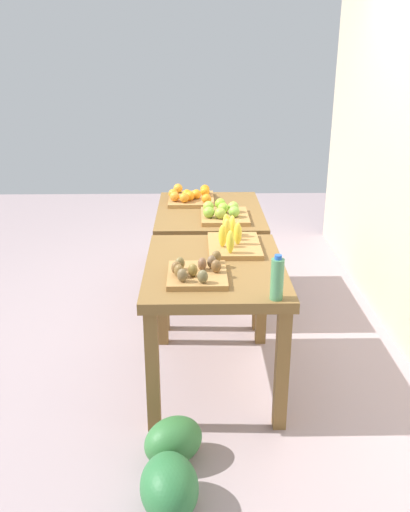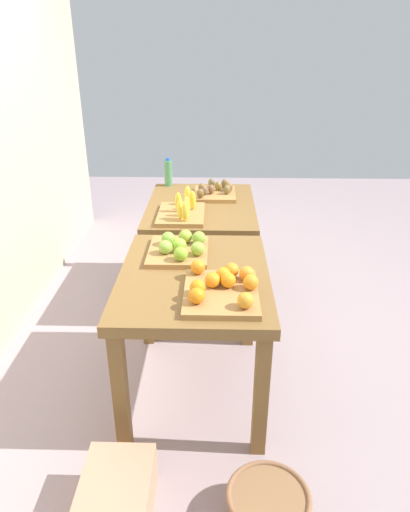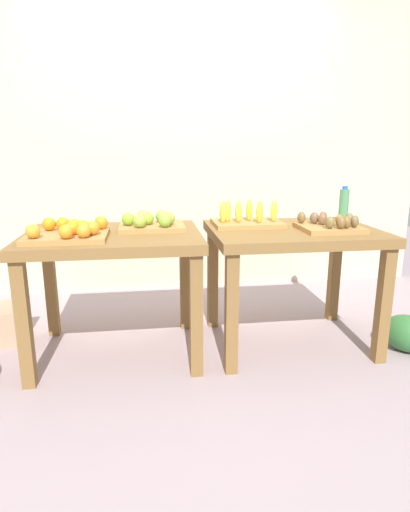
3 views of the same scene
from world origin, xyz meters
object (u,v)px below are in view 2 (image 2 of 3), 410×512
(apple_bin, at_px, (180,248))
(cardboard_produce_box, at_px, (117,499))
(display_table_right, at_px, (201,218))
(water_bottle, at_px, (168,173))
(orange_bin, at_px, (222,287))
(display_table_left, at_px, (194,292))
(watermelon_pile, at_px, (228,237))
(wicker_basket, at_px, (268,507))
(banana_crate, at_px, (182,211))
(kiwi_bin, at_px, (215,192))

(apple_bin, bearing_deg, cardboard_produce_box, 169.04)
(display_table_right, xyz_separation_m, water_bottle, (0.47, 0.29, 0.23))
(orange_bin, height_order, apple_bin, apple_bin)
(display_table_left, xyz_separation_m, watermelon_pile, (2.02, -0.23, -0.54))
(display_table_right, distance_m, orange_bin, 1.36)
(wicker_basket, bearing_deg, display_table_right, 10.05)
(apple_bin, xyz_separation_m, watermelon_pile, (1.79, -0.32, -0.69))
(banana_crate, bearing_deg, kiwi_bin, -25.51)
(display_table_left, height_order, water_bottle, water_bottle)
(banana_crate, relative_size, kiwi_bin, 1.22)
(watermelon_pile, bearing_deg, apple_bin, 169.78)
(display_table_left, xyz_separation_m, kiwi_bin, (1.32, -0.10, 0.15))
(watermelon_pile, distance_m, cardboard_produce_box, 2.92)
(water_bottle, bearing_deg, wicker_basket, -165.34)
(apple_bin, distance_m, banana_crate, 0.62)
(kiwi_bin, distance_m, cardboard_produce_box, 2.31)
(kiwi_bin, height_order, wicker_basket, kiwi_bin)
(display_table_left, relative_size, wicker_basket, 2.85)
(display_table_left, xyz_separation_m, banana_crate, (0.85, 0.12, 0.16))
(kiwi_bin, bearing_deg, water_bottle, 55.70)
(banana_crate, distance_m, kiwi_bin, 0.52)
(display_table_right, height_order, banana_crate, banana_crate)
(display_table_right, bearing_deg, cardboard_produce_box, 171.33)
(apple_bin, height_order, cardboard_produce_box, apple_bin)
(orange_bin, distance_m, watermelon_pile, 2.35)
(orange_bin, bearing_deg, cardboard_produce_box, 144.48)
(display_table_right, relative_size, water_bottle, 4.44)
(kiwi_bin, bearing_deg, display_table_right, 152.27)
(display_table_left, distance_m, kiwi_bin, 1.33)
(apple_bin, xyz_separation_m, kiwi_bin, (1.09, -0.20, -0.01))
(display_table_left, xyz_separation_m, wicker_basket, (-0.86, -0.35, -0.57))
(apple_bin, bearing_deg, kiwi_bin, -10.19)
(orange_bin, relative_size, kiwi_bin, 1.22)
(cardboard_produce_box, bearing_deg, apple_bin, -10.96)
(display_table_left, xyz_separation_m, cardboard_produce_box, (-0.85, 0.30, -0.55))
(orange_bin, bearing_deg, display_table_right, 6.24)
(water_bottle, distance_m, watermelon_pile, 1.02)
(display_table_right, bearing_deg, orange_bin, -173.76)
(display_table_left, distance_m, display_table_right, 1.12)
(display_table_right, xyz_separation_m, wicker_basket, (-1.98, -0.35, -0.57))
(apple_bin, relative_size, wicker_basket, 1.10)
(watermelon_pile, height_order, cardboard_produce_box, watermelon_pile)
(apple_bin, distance_m, cardboard_produce_box, 1.30)
(display_table_left, height_order, display_table_right, same)
(display_table_left, bearing_deg, display_table_right, 0.00)
(display_table_right, bearing_deg, watermelon_pile, -14.43)
(apple_bin, relative_size, cardboard_produce_box, 1.00)
(display_table_left, height_order, wicker_basket, display_table_left)
(apple_bin, height_order, banana_crate, banana_crate)
(orange_bin, height_order, water_bottle, water_bottle)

